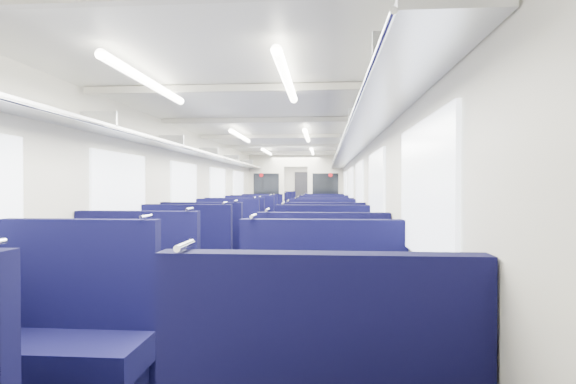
# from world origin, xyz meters

# --- Properties ---
(floor) EXTENTS (2.80, 18.00, 0.01)m
(floor) POSITION_xyz_m (0.00, 0.00, 0.00)
(floor) COLOR black
(floor) RESTS_ON ground
(ceiling) EXTENTS (2.80, 18.00, 0.01)m
(ceiling) POSITION_xyz_m (0.00, 0.00, 2.35)
(ceiling) COLOR silver
(ceiling) RESTS_ON wall_left
(wall_left) EXTENTS (0.02, 18.00, 2.35)m
(wall_left) POSITION_xyz_m (-1.40, 0.00, 1.18)
(wall_left) COLOR beige
(wall_left) RESTS_ON floor
(dado_left) EXTENTS (0.03, 17.90, 0.70)m
(dado_left) POSITION_xyz_m (-1.39, 0.00, 0.35)
(dado_left) COLOR black
(dado_left) RESTS_ON floor
(wall_right) EXTENTS (0.02, 18.00, 2.35)m
(wall_right) POSITION_xyz_m (1.40, 0.00, 1.18)
(wall_right) COLOR beige
(wall_right) RESTS_ON floor
(dado_right) EXTENTS (0.03, 17.90, 0.70)m
(dado_right) POSITION_xyz_m (1.39, 0.00, 0.35)
(dado_right) COLOR black
(dado_right) RESTS_ON floor
(wall_far) EXTENTS (2.80, 0.02, 2.35)m
(wall_far) POSITION_xyz_m (0.00, 9.00, 1.18)
(wall_far) COLOR beige
(wall_far) RESTS_ON floor
(luggage_rack_left) EXTENTS (0.36, 17.40, 0.18)m
(luggage_rack_left) POSITION_xyz_m (-1.21, 0.00, 1.97)
(luggage_rack_left) COLOR #B2B5BA
(luggage_rack_left) RESTS_ON wall_left
(luggage_rack_right) EXTENTS (0.36, 17.40, 0.18)m
(luggage_rack_right) POSITION_xyz_m (1.21, 0.00, 1.97)
(luggage_rack_right) COLOR #B2B5BA
(luggage_rack_right) RESTS_ON wall_right
(windows) EXTENTS (2.78, 15.60, 0.75)m
(windows) POSITION_xyz_m (0.00, -0.46, 1.42)
(windows) COLOR white
(windows) RESTS_ON wall_left
(ceiling_fittings) EXTENTS (2.70, 16.06, 0.11)m
(ceiling_fittings) POSITION_xyz_m (0.00, -0.26, 2.29)
(ceiling_fittings) COLOR beige
(ceiling_fittings) RESTS_ON ceiling
(end_door) EXTENTS (0.75, 0.06, 2.00)m
(end_door) POSITION_xyz_m (0.00, 8.94, 1.00)
(end_door) COLOR black
(end_door) RESTS_ON floor
(bulkhead) EXTENTS (2.80, 0.10, 2.35)m
(bulkhead) POSITION_xyz_m (-0.00, 3.50, 1.23)
(bulkhead) COLOR beige
(bulkhead) RESTS_ON floor
(seat_2) EXTENTS (1.12, 0.62, 1.25)m
(seat_2) POSITION_xyz_m (-0.83, -7.22, 0.38)
(seat_2) COLOR #0A0A33
(seat_2) RESTS_ON floor
(seat_3) EXTENTS (1.12, 0.62, 1.25)m
(seat_3) POSITION_xyz_m (0.83, -7.11, 0.38)
(seat_3) COLOR #0A0A33
(seat_3) RESTS_ON floor
(seat_4) EXTENTS (1.12, 0.62, 1.25)m
(seat_4) POSITION_xyz_m (-0.83, -5.92, 0.38)
(seat_4) COLOR #0A0A33
(seat_4) RESTS_ON floor
(seat_5) EXTENTS (1.12, 0.62, 1.25)m
(seat_5) POSITION_xyz_m (0.83, -6.01, 0.38)
(seat_5) COLOR #0A0A33
(seat_5) RESTS_ON floor
(seat_6) EXTENTS (1.12, 0.62, 1.25)m
(seat_6) POSITION_xyz_m (-0.83, -4.78, 0.38)
(seat_6) COLOR #0A0A33
(seat_6) RESTS_ON floor
(seat_7) EXTENTS (1.12, 0.62, 1.25)m
(seat_7) POSITION_xyz_m (0.83, -4.82, 0.38)
(seat_7) COLOR #0A0A33
(seat_7) RESTS_ON floor
(seat_8) EXTENTS (1.12, 0.62, 1.25)m
(seat_8) POSITION_xyz_m (-0.83, -3.77, 0.38)
(seat_8) COLOR #0A0A33
(seat_8) RESTS_ON floor
(seat_9) EXTENTS (1.12, 0.62, 1.25)m
(seat_9) POSITION_xyz_m (0.83, -3.72, 0.38)
(seat_9) COLOR #0A0A33
(seat_9) RESTS_ON floor
(seat_10) EXTENTS (1.12, 0.62, 1.25)m
(seat_10) POSITION_xyz_m (-0.83, -2.40, 0.38)
(seat_10) COLOR #0A0A33
(seat_10) RESTS_ON floor
(seat_11) EXTENTS (1.12, 0.62, 1.25)m
(seat_11) POSITION_xyz_m (0.83, -2.42, 0.38)
(seat_11) COLOR #0A0A33
(seat_11) RESTS_ON floor
(seat_12) EXTENTS (1.12, 0.62, 1.25)m
(seat_12) POSITION_xyz_m (-0.83, -1.46, 0.38)
(seat_12) COLOR #0A0A33
(seat_12) RESTS_ON floor
(seat_13) EXTENTS (1.12, 0.62, 1.25)m
(seat_13) POSITION_xyz_m (0.83, -1.34, 0.38)
(seat_13) COLOR #0A0A33
(seat_13) RESTS_ON floor
(seat_14) EXTENTS (1.12, 0.62, 1.25)m
(seat_14) POSITION_xyz_m (-0.83, -0.10, 0.38)
(seat_14) COLOR #0A0A33
(seat_14) RESTS_ON floor
(seat_15) EXTENTS (1.12, 0.62, 1.25)m
(seat_15) POSITION_xyz_m (0.83, -0.22, 0.38)
(seat_15) COLOR #0A0A33
(seat_15) RESTS_ON floor
(seat_16) EXTENTS (1.12, 0.62, 1.25)m
(seat_16) POSITION_xyz_m (-0.83, 0.91, 0.38)
(seat_16) COLOR #0A0A33
(seat_16) RESTS_ON floor
(seat_17) EXTENTS (1.12, 0.62, 1.25)m
(seat_17) POSITION_xyz_m (0.83, 1.01, 0.38)
(seat_17) COLOR #0A0A33
(seat_17) RESTS_ON floor
(seat_18) EXTENTS (1.12, 0.62, 1.25)m
(seat_18) POSITION_xyz_m (-0.83, 1.97, 0.38)
(seat_18) COLOR #0A0A33
(seat_18) RESTS_ON floor
(seat_19) EXTENTS (1.12, 0.62, 1.25)m
(seat_19) POSITION_xyz_m (0.83, 2.19, 0.38)
(seat_19) COLOR #0A0A33
(seat_19) RESTS_ON floor
(seat_20) EXTENTS (1.12, 0.62, 1.25)m
(seat_20) POSITION_xyz_m (-0.83, 4.08, 0.38)
(seat_20) COLOR #0A0A33
(seat_20) RESTS_ON floor
(seat_21) EXTENTS (1.12, 0.62, 1.25)m
(seat_21) POSITION_xyz_m (0.83, 4.02, 0.38)
(seat_21) COLOR #0A0A33
(seat_21) RESTS_ON floor
(seat_22) EXTENTS (1.12, 0.62, 1.25)m
(seat_22) POSITION_xyz_m (-0.83, 5.40, 0.38)
(seat_22) COLOR #0A0A33
(seat_22) RESTS_ON floor
(seat_23) EXTENTS (1.12, 0.62, 1.25)m
(seat_23) POSITION_xyz_m (0.83, 5.28, 0.38)
(seat_23) COLOR #0A0A33
(seat_23) RESTS_ON floor
(seat_24) EXTENTS (1.12, 0.62, 1.25)m
(seat_24) POSITION_xyz_m (-0.83, 6.37, 0.38)
(seat_24) COLOR #0A0A33
(seat_24) RESTS_ON floor
(seat_25) EXTENTS (1.12, 0.62, 1.25)m
(seat_25) POSITION_xyz_m (0.83, 6.37, 0.38)
(seat_25) COLOR #0A0A33
(seat_25) RESTS_ON floor
(seat_26) EXTENTS (1.12, 0.62, 1.25)m
(seat_26) POSITION_xyz_m (-0.83, 7.55, 0.38)
(seat_26) COLOR #0A0A33
(seat_26) RESTS_ON floor
(seat_27) EXTENTS (1.12, 0.62, 1.25)m
(seat_27) POSITION_xyz_m (0.83, 7.58, 0.38)
(seat_27) COLOR #0A0A33
(seat_27) RESTS_ON floor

